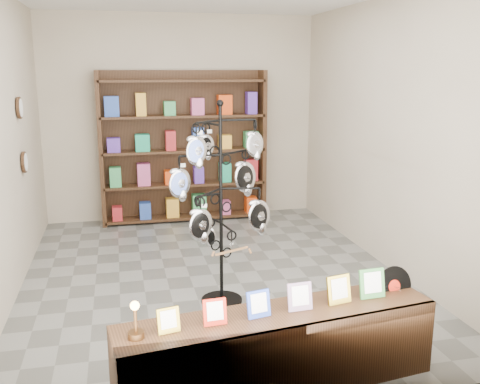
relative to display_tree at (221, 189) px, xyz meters
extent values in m
plane|color=slate|center=(0.03, 0.71, -1.12)|extent=(5.00, 5.00, 0.00)
plane|color=#BFB29A|center=(0.03, 3.21, 0.38)|extent=(4.00, 0.00, 4.00)
plane|color=#BFB29A|center=(0.03, -1.79, 0.38)|extent=(4.00, 0.00, 4.00)
plane|color=#BFB29A|center=(-1.97, 0.71, 0.38)|extent=(0.00, 5.00, 5.00)
plane|color=#BFB29A|center=(2.03, 0.71, 0.38)|extent=(0.00, 5.00, 5.00)
cylinder|color=black|center=(0.00, 0.00, -1.11)|extent=(0.51, 0.51, 0.03)
cylinder|color=black|center=(0.00, 0.00, -0.18)|extent=(0.04, 0.04, 1.90)
sphere|color=black|center=(0.00, 0.00, 0.79)|extent=(0.06, 0.06, 0.06)
ellipsoid|color=silver|center=(-0.07, 0.19, -0.53)|extent=(0.10, 0.06, 0.20)
cube|color=#A76D45|center=(0.04, -0.27, -0.52)|extent=(0.34, 0.16, 0.04)
cube|color=black|center=(0.12, -1.49, -0.84)|extent=(2.33, 0.77, 0.56)
cube|color=gold|center=(-0.66, -1.60, -0.48)|extent=(0.15, 0.07, 0.17)
cube|color=red|center=(-0.35, -1.56, -0.47)|extent=(0.16, 0.07, 0.18)
cube|color=#263FA5|center=(-0.04, -1.51, -0.47)|extent=(0.17, 0.08, 0.19)
cube|color=#E54C33|center=(0.27, -1.47, -0.46)|extent=(0.18, 0.08, 0.20)
cube|color=gold|center=(0.58, -1.43, -0.46)|extent=(0.19, 0.09, 0.21)
cube|color=#337233|center=(0.86, -1.39, -0.45)|extent=(0.20, 0.09, 0.22)
cylinder|color=black|center=(1.09, -1.31, -0.53)|extent=(0.32, 0.11, 0.31)
cylinder|color=red|center=(1.09, -1.31, -0.53)|extent=(0.11, 0.04, 0.10)
cylinder|color=#462A14|center=(-0.86, -1.62, -0.54)|extent=(0.10, 0.10, 0.04)
cylinder|color=#462A14|center=(-0.86, -1.62, -0.45)|extent=(0.02, 0.02, 0.15)
sphere|color=#FFBF59|center=(-0.86, -1.62, -0.34)|extent=(0.06, 0.06, 0.06)
cube|color=black|center=(0.03, 3.15, -0.02)|extent=(2.40, 0.04, 2.20)
cube|color=black|center=(-1.15, 2.99, -0.02)|extent=(0.06, 0.36, 2.20)
cube|color=black|center=(1.21, 2.99, -0.02)|extent=(0.06, 0.36, 2.20)
cube|color=black|center=(0.03, 2.99, -1.07)|extent=(2.36, 0.36, 0.04)
cube|color=black|center=(0.03, 2.99, -0.57)|extent=(2.36, 0.36, 0.03)
cube|color=black|center=(0.03, 2.99, -0.07)|extent=(2.36, 0.36, 0.04)
cube|color=black|center=(0.03, 2.99, 0.43)|extent=(2.36, 0.36, 0.04)
cube|color=black|center=(0.03, 2.99, 0.93)|extent=(2.36, 0.36, 0.04)
cylinder|color=black|center=(-1.94, 1.51, 0.68)|extent=(0.03, 0.24, 0.24)
cylinder|color=black|center=(-1.94, 1.51, 0.08)|extent=(0.03, 0.24, 0.24)
camera|label=1|loc=(-0.92, -4.76, 1.09)|focal=40.00mm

